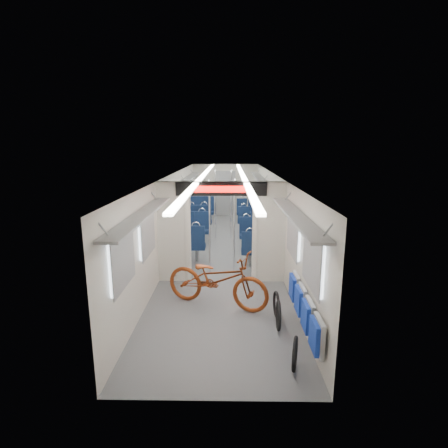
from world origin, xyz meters
The scene contains 14 objects.
carriage centered at (0.00, -0.27, 1.50)m, with size 12.00×12.02×2.31m.
bicycle centered at (-0.06, -3.36, 0.55)m, with size 0.73×2.09×1.10m, color maroon.
flip_bench centered at (1.35, -4.64, 0.58)m, with size 0.12×2.09×0.49m.
bike_hoop_a centered at (1.09, -5.37, 0.22)m, with size 0.49×0.49×0.05m, color black.
bike_hoop_b centered at (1.01, -4.27, 0.24)m, with size 0.53×0.53×0.05m, color black.
bike_hoop_c centered at (1.04, -3.81, 0.22)m, with size 0.49×0.49×0.05m, color black.
seat_bay_near_left centered at (-0.93, 0.27, 0.56)m, with size 0.93×2.18×1.13m.
seat_bay_near_right centered at (0.94, -0.24, 0.53)m, with size 0.89×1.97×1.07m.
seat_bay_far_left centered at (-0.93, 3.46, 0.58)m, with size 0.96×2.32×1.18m.
seat_bay_far_right centered at (0.93, 3.51, 0.54)m, with size 0.90×2.04×1.09m.
stanchion_near_left centered at (-0.29, -1.56, 1.15)m, with size 0.04×0.04×2.30m, color silver.
stanchion_near_right centered at (0.30, -1.33, 1.15)m, with size 0.04×0.04×2.30m, color silver.
stanchion_far_left centered at (-0.28, 1.79, 1.15)m, with size 0.04×0.04×2.30m, color silver.
stanchion_far_right centered at (0.24, 1.83, 1.15)m, with size 0.05×0.05×2.30m, color silver.
Camera 1 is at (0.17, -9.72, 3.06)m, focal length 28.00 mm.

